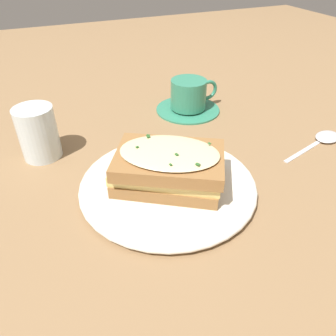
{
  "coord_description": "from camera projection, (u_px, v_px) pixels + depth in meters",
  "views": [
    {
      "loc": [
        0.36,
        -0.17,
        0.32
      ],
      "look_at": [
        0.0,
        -0.02,
        0.04
      ],
      "focal_mm": 35.0,
      "sensor_mm": 36.0,
      "label": 1
    }
  ],
  "objects": [
    {
      "name": "ground_plane",
      "position": [
        179.0,
        186.0,
        0.51
      ],
      "size": [
        2.4,
        2.4,
        0.0
      ],
      "primitive_type": "plane",
      "color": "olive"
    },
    {
      "name": "teacup_with_saucer",
      "position": [
        189.0,
        98.0,
        0.71
      ],
      "size": [
        0.14,
        0.14,
        0.07
      ],
      "rotation": [
        0.0,
        0.0,
        1.63
      ],
      "color": "#338466",
      "rests_on": "ground_plane"
    },
    {
      "name": "water_glass",
      "position": [
        38.0,
        133.0,
        0.56
      ],
      "size": [
        0.07,
        0.07,
        0.09
      ],
      "primitive_type": "cylinder",
      "color": "silver",
      "rests_on": "ground_plane"
    },
    {
      "name": "sandwich",
      "position": [
        169.0,
        167.0,
        0.48
      ],
      "size": [
        0.18,
        0.19,
        0.06
      ],
      "rotation": [
        0.0,
        0.0,
        4.14
      ],
      "color": "olive",
      "rests_on": "dinner_plate"
    },
    {
      "name": "spoon",
      "position": [
        325.0,
        138.0,
        0.62
      ],
      "size": [
        0.07,
        0.16,
        0.01
      ],
      "rotation": [
        0.0,
        0.0,
        0.28
      ],
      "color": "silver",
      "rests_on": "ground_plane"
    },
    {
      "name": "dinner_plate",
      "position": [
        168.0,
        185.0,
        0.5
      ],
      "size": [
        0.27,
        0.27,
        0.01
      ],
      "color": "silver",
      "rests_on": "ground_plane"
    }
  ]
}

